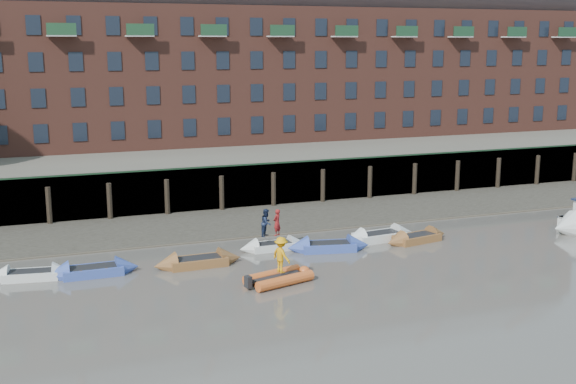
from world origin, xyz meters
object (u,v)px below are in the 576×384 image
rowboat_3 (273,246)px  person_rower_b (266,223)px  rowboat_0 (31,275)px  rowboat_1 (93,271)px  rowboat_2 (198,262)px  rib_tender (281,277)px  person_rower_a (277,222)px  rowboat_4 (328,246)px  person_rib_crew (281,255)px  rowboat_5 (379,236)px  rowboat_6 (417,238)px

rowboat_3 → person_rower_b: bearing=158.7°
rowboat_0 → rowboat_3: 13.67m
rowboat_1 → rowboat_2: 5.61m
person_rower_b → rib_tender: bearing=-150.7°
rowboat_0 → rib_tender: bearing=-13.8°
person_rower_b → rowboat_2: bearing=152.1°
rib_tender → person_rower_a: person_rower_a is taller
rowboat_3 → rowboat_4: bearing=-24.3°
rowboat_4 → rowboat_0: bearing=-170.5°
person_rib_crew → rowboat_3: bearing=-35.6°
rowboat_5 → person_rower_a: (-6.60, 0.43, 1.36)m
rowboat_4 → rowboat_5: (3.87, 0.99, 0.00)m
rowboat_1 → rowboat_2: bearing=-4.1°
rowboat_2 → person_rib_crew: 5.60m
rowboat_1 → person_rib_crew: (8.94, -4.65, 1.27)m
rowboat_3 → rowboat_5: size_ratio=0.82×
person_rib_crew → rowboat_2: bearing=17.5°
rowboat_6 → rowboat_1: bearing=168.4°
rowboat_4 → rowboat_5: rowboat_5 is taller
rowboat_2 → rowboat_3: (4.96, 1.64, -0.04)m
rowboat_6 → person_rower_a: person_rower_a is taller
rowboat_3 → rowboat_2: bearing=-162.1°
rowboat_3 → rib_tender: size_ratio=1.12×
rowboat_4 → person_rower_a: bearing=163.8°
rowboat_5 → rowboat_6: (2.04, -1.10, -0.02)m
rowboat_5 → rowboat_1: bearing=177.3°
rowboat_2 → person_rib_crew: person_rib_crew is taller
rowboat_0 → rib_tender: size_ratio=1.20×
rowboat_0 → person_rower_b: bearing=12.8°
rowboat_3 → person_rower_a: 1.43m
rowboat_0 → rowboat_2: rowboat_2 is taller
rowboat_4 → rowboat_6: size_ratio=1.07×
rowboat_4 → rowboat_1: bearing=-168.8°
rowboat_5 → person_rib_crew: (-8.48, -5.61, 1.26)m
rowboat_2 → rowboat_3: 5.22m
rowboat_5 → person_rib_crew: size_ratio=2.74×
rowboat_2 → rowboat_3: size_ratio=1.18×
rowboat_0 → person_rower_a: person_rower_a is taller
rowboat_3 → rowboat_0: bearing=-177.1°
rowboat_4 → person_rower_a: 3.37m
rowboat_6 → person_rower_b: person_rower_b is taller
rowboat_3 → person_rower_b: size_ratio=2.52×
rowboat_4 → rib_tender: rowboat_4 is taller
rowboat_6 → person_rower_b: (-9.28, 1.58, 1.41)m
rowboat_5 → person_rower_a: person_rower_a is taller
person_rower_a → person_rower_b: size_ratio=0.96×
rowboat_1 → person_rib_crew: 10.16m
rowboat_2 → person_rower_a: size_ratio=3.08×
rowboat_4 → person_rib_crew: (-4.61, -4.63, 1.27)m
rowboat_1 → rowboat_2: rowboat_2 is taller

